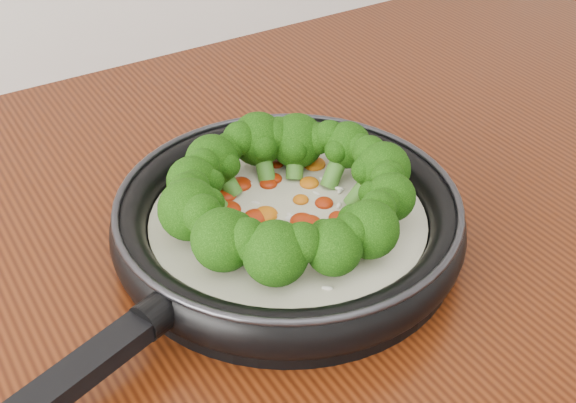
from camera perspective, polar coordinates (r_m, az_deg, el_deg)
skillet at (r=0.68m, az=-0.23°, el=-1.01°), size 0.52×0.40×0.09m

